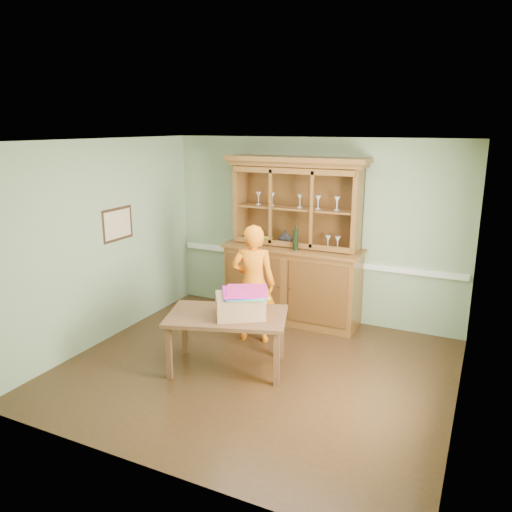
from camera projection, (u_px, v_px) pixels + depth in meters
The scene contains 14 objects.
floor at pixel (255, 370), 6.02m from camera, with size 4.50×4.50×0.00m, color #442A15.
ceiling at pixel (255, 141), 5.34m from camera, with size 4.50×4.50×0.00m, color white.
wall_back at pixel (313, 230), 7.42m from camera, with size 4.50×4.50×0.00m, color #89A47B.
wall_left at pixel (103, 243), 6.61m from camera, with size 4.00×4.00×0.00m, color #89A47B.
wall_right at pixel (468, 289), 4.74m from camera, with size 4.00×4.00×0.00m, color #89A47B.
wall_front at pixel (146, 323), 3.93m from camera, with size 4.50×4.50×0.00m, color #89A47B.
chair_rail at pixel (312, 260), 7.52m from camera, with size 4.41×0.05×0.08m, color white.
framed_map at pixel (118, 224), 6.82m from camera, with size 0.03×0.60×0.46m.
window_panel at pixel (466, 283), 4.45m from camera, with size 0.03×0.96×1.36m.
china_hutch at pixel (293, 265), 7.39m from camera, with size 2.07×0.68×2.43m.
dining_table at pixel (227, 321), 5.91m from camera, with size 1.58×1.23×0.70m.
cardboard_box at pixel (240, 306), 5.81m from camera, with size 0.55×0.44×0.26m, color tan.
kite_stack at pixel (245, 292), 5.79m from camera, with size 0.65×0.65×0.05m.
person at pixel (253, 284), 6.67m from camera, with size 0.59×0.39×1.61m, color orange.
Camera 1 is at (2.36, -4.94, 2.86)m, focal length 35.00 mm.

